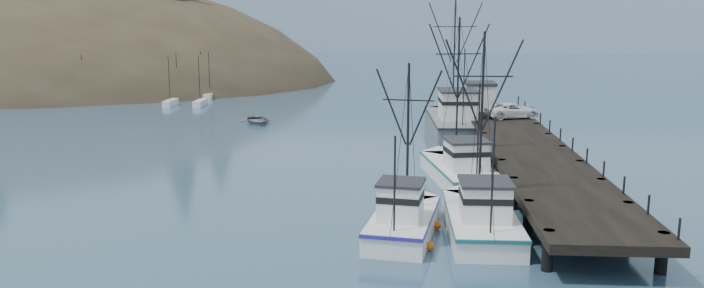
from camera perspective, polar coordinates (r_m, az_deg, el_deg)
name	(u,v)px	position (r m, az deg, el deg)	size (l,w,h in m)	color
ground	(316,237)	(37.32, -2.98, -7.74)	(400.00, 400.00, 0.00)	#2D4964
pier	(527,149)	(52.98, 14.34, -0.44)	(6.00, 44.00, 2.00)	black
distant_ridge	(418,48)	(205.45, 5.49, 7.92)	(360.00, 40.00, 26.00)	#9EB2C6
distant_ridge_far	(261,45)	(224.75, -7.59, 8.16)	(180.00, 25.00, 18.00)	silver
moored_sailboats	(170,94)	(97.73, -14.87, 4.01)	(19.32, 20.43, 6.35)	white
trawler_near	(480,217)	(38.55, 10.62, -6.01)	(3.70, 11.02, 11.25)	white
trawler_mid	(404,219)	(37.68, 4.36, -6.26)	(4.41, 9.50, 9.60)	white
trawler_far	(459,169)	(49.48, 8.92, -2.08)	(5.53, 11.68, 11.82)	white
work_vessel	(454,121)	(67.45, 8.50, 1.88)	(5.42, 16.15, 13.43)	slate
pier_shed	(480,96)	(70.05, 10.58, 3.97)	(3.00, 3.20, 2.80)	silver
pickup_truck	(513,111)	(65.53, 13.22, 2.73)	(2.32, 5.02, 1.40)	white
motorboat	(257,123)	(73.75, -7.89, 1.74)	(3.36, 4.71, 0.98)	slate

